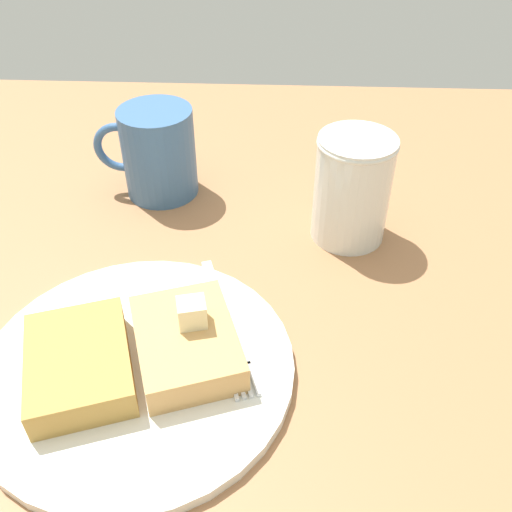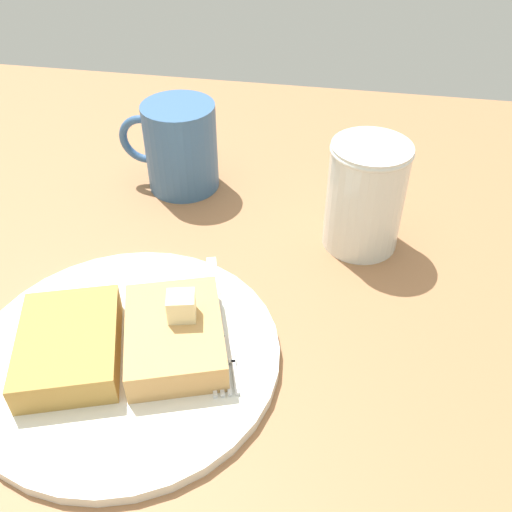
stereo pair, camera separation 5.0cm
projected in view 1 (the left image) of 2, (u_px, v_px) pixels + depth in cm
name	position (u px, v px, depth cm)	size (l,w,h in cm)	color
table_surface	(227.00, 371.00, 46.92)	(110.87, 110.87, 1.97)	#9B6944
plate	(137.00, 367.00, 45.33)	(25.00, 25.00, 1.01)	silver
toast_slice_left	(187.00, 341.00, 45.07)	(7.59, 10.18, 2.67)	tan
toast_slice_middle	(79.00, 364.00, 43.29)	(7.59, 10.18, 2.67)	#B1853D
butter_pat_primary	(192.00, 313.00, 44.06)	(2.19, 1.97, 2.19)	beige
fork	(227.00, 331.00, 47.44)	(6.24, 15.68, 0.36)	silver
syrup_jar	(352.00, 193.00, 56.31)	(7.71, 7.71, 11.07)	#3C1205
coffee_mug	(157.00, 152.00, 62.65)	(11.20, 8.04, 9.95)	#39608F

